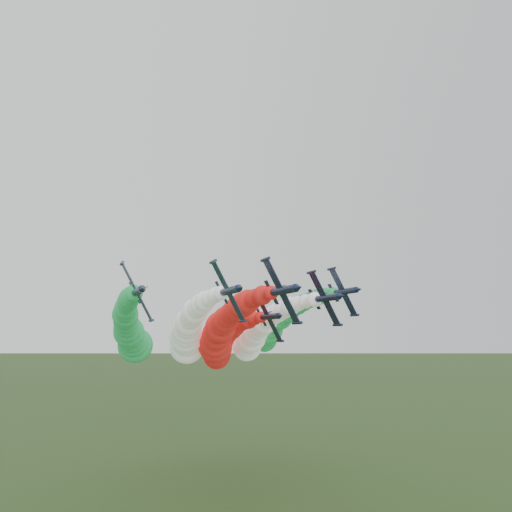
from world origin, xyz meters
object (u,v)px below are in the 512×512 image
object	(u,v)px
jet_lead	(220,335)
jet_trail	(221,345)
jet_outer_left	(131,333)
jet_inner_left	(188,334)
jet_outer_right	(274,327)
jet_inner_right	(255,335)

from	to	relation	value
jet_lead	jet_trail	size ratio (longest dim) A/B	1.00
jet_outer_left	jet_trail	xyz separation A→B (m)	(27.15, 7.22, -3.59)
jet_inner_left	jet_outer_left	distance (m)	15.76
jet_inner_left	jet_trail	world-z (taller)	jet_inner_left
jet_inner_left	jet_trail	bearing A→B (deg)	48.31
jet_inner_left	jet_outer_right	bearing A→B (deg)	20.61
jet_inner_right	jet_outer_left	xyz separation A→B (m)	(-32.92, 6.11, 0.41)
jet_inner_right	jet_lead	bearing A→B (deg)	-140.13
jet_inner_right	jet_trail	distance (m)	14.87
jet_trail	jet_inner_left	bearing A→B (deg)	-131.69
jet_inner_left	jet_lead	bearing A→B (deg)	-59.30
jet_outer_right	jet_outer_left	bearing A→B (deg)	-176.18
jet_inner_left	jet_trail	xyz separation A→B (m)	(13.61, 15.28, -3.40)
jet_inner_right	jet_trail	bearing A→B (deg)	113.43
jet_outer_left	jet_outer_right	bearing A→B (deg)	3.82
jet_inner_right	jet_outer_right	bearing A→B (deg)	43.03
jet_outer_left	jet_trail	size ratio (longest dim) A/B	1.01
jet_lead	jet_inner_right	size ratio (longest dim) A/B	1.00
jet_inner_left	jet_outer_right	xyz separation A→B (m)	(28.97, 10.89, 2.09)
jet_inner_left	jet_trail	distance (m)	20.74
jet_outer_right	jet_trail	bearing A→B (deg)	164.07
jet_inner_left	jet_inner_right	bearing A→B (deg)	5.73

